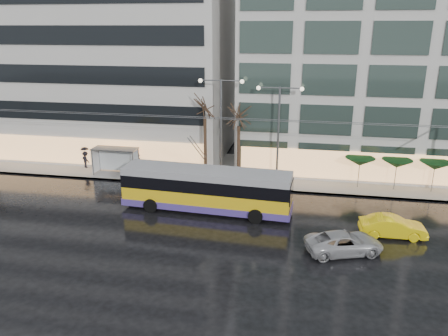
# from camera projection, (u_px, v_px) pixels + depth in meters

# --- Properties ---
(ground) EXTENTS (140.00, 140.00, 0.00)m
(ground) POSITION_uv_depth(u_px,v_px,m) (163.00, 231.00, 30.05)
(ground) COLOR black
(ground) RESTS_ON ground
(sidewalk) EXTENTS (80.00, 10.00, 0.15)m
(sidewalk) POSITION_uv_depth(u_px,v_px,m) (227.00, 169.00, 42.76)
(sidewalk) COLOR gray
(sidewalk) RESTS_ON ground
(kerb) EXTENTS (80.00, 0.10, 0.15)m
(kerb) POSITION_uv_depth(u_px,v_px,m) (217.00, 187.00, 38.13)
(kerb) COLOR slate
(kerb) RESTS_ON ground
(building_left) EXTENTS (34.00, 14.00, 22.00)m
(building_left) POSITION_uv_depth(u_px,v_px,m) (72.00, 48.00, 47.09)
(building_left) COLOR #B2AFAA
(building_left) RESTS_ON sidewalk
(building_right) EXTENTS (32.00, 14.00, 25.00)m
(building_right) POSITION_uv_depth(u_px,v_px,m) (417.00, 35.00, 40.56)
(building_right) COLOR #B2AFAA
(building_right) RESTS_ON sidewalk
(trolleybus) EXTENTS (12.96, 5.35, 5.94)m
(trolleybus) POSITION_uv_depth(u_px,v_px,m) (206.00, 191.00, 32.95)
(trolleybus) COLOR gold
(trolleybus) RESTS_ON ground
(catenary) EXTENTS (42.24, 5.12, 7.00)m
(catenary) POSITION_uv_depth(u_px,v_px,m) (203.00, 143.00, 35.96)
(catenary) COLOR #595B60
(catenary) RESTS_ON ground
(bus_shelter) EXTENTS (4.20, 1.60, 2.51)m
(bus_shelter) POSITION_uv_depth(u_px,v_px,m) (112.00, 155.00, 40.87)
(bus_shelter) COLOR #595B60
(bus_shelter) RESTS_ON sidewalk
(street_lamp_near) EXTENTS (3.96, 0.36, 9.03)m
(street_lamp_near) POSITION_uv_depth(u_px,v_px,m) (221.00, 116.00, 37.92)
(street_lamp_near) COLOR #595B60
(street_lamp_near) RESTS_ON sidewalk
(street_lamp_far) EXTENTS (3.96, 0.36, 8.53)m
(street_lamp_far) POSITION_uv_depth(u_px,v_px,m) (279.00, 121.00, 37.14)
(street_lamp_far) COLOR #595B60
(street_lamp_far) RESTS_ON sidewalk
(tree_a) EXTENTS (3.20, 3.20, 8.40)m
(tree_a) POSITION_uv_depth(u_px,v_px,m) (205.00, 103.00, 38.03)
(tree_a) COLOR black
(tree_a) RESTS_ON sidewalk
(tree_b) EXTENTS (3.20, 3.20, 7.70)m
(tree_b) POSITION_uv_depth(u_px,v_px,m) (239.00, 111.00, 37.91)
(tree_b) COLOR black
(tree_b) RESTS_ON sidewalk
(parasol_a) EXTENTS (2.50, 2.50, 2.65)m
(parasol_a) POSITION_uv_depth(u_px,v_px,m) (360.00, 162.00, 37.14)
(parasol_a) COLOR #595B60
(parasol_a) RESTS_ON sidewalk
(parasol_b) EXTENTS (2.50, 2.50, 2.65)m
(parasol_b) POSITION_uv_depth(u_px,v_px,m) (397.00, 164.00, 36.62)
(parasol_b) COLOR #595B60
(parasol_b) RESTS_ON sidewalk
(parasol_c) EXTENTS (2.50, 2.50, 2.65)m
(parasol_c) POSITION_uv_depth(u_px,v_px,m) (435.00, 166.00, 36.10)
(parasol_c) COLOR #595B60
(parasol_c) RESTS_ON sidewalk
(taxi_b) EXTENTS (4.35, 1.66, 1.42)m
(taxi_b) POSITION_uv_depth(u_px,v_px,m) (393.00, 227.00, 29.12)
(taxi_b) COLOR yellow
(taxi_b) RESTS_ON ground
(sedan_silver) EXTENTS (5.26, 3.65, 1.33)m
(sedan_silver) POSITION_uv_depth(u_px,v_px,m) (344.00, 243.00, 27.06)
(sedan_silver) COLOR #A3A2A7
(sedan_silver) RESTS_ON ground
(pedestrian_a) EXTENTS (1.24, 1.25, 2.19)m
(pedestrian_a) POSITION_uv_depth(u_px,v_px,m) (138.00, 157.00, 41.40)
(pedestrian_a) COLOR black
(pedestrian_a) RESTS_ON sidewalk
(pedestrian_b) EXTENTS (0.76, 0.61, 1.49)m
(pedestrian_b) POSITION_uv_depth(u_px,v_px,m) (129.00, 171.00, 39.64)
(pedestrian_b) COLOR black
(pedestrian_b) RESTS_ON sidewalk
(pedestrian_c) EXTENTS (1.23, 1.12, 2.11)m
(pedestrian_c) POSITION_uv_depth(u_px,v_px,m) (85.00, 157.00, 42.67)
(pedestrian_c) COLOR black
(pedestrian_c) RESTS_ON sidewalk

